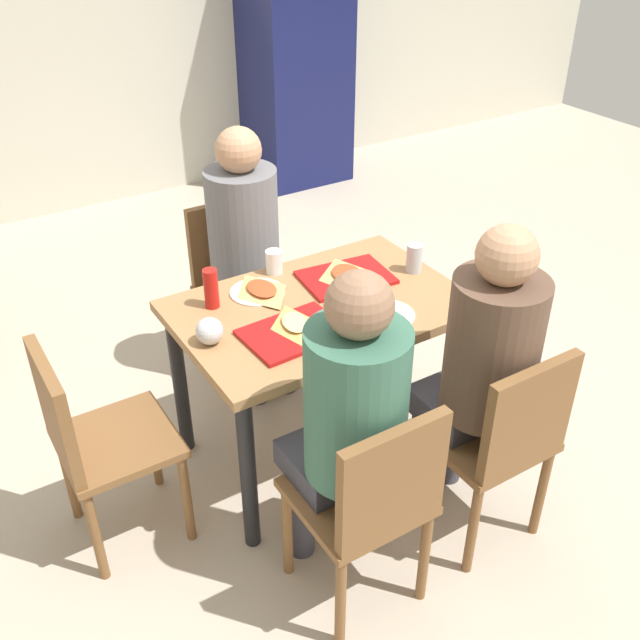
{
  "coord_description": "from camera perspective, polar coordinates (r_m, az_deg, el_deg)",
  "views": [
    {
      "loc": [
        -1.27,
        -2.04,
        2.21
      ],
      "look_at": [
        0.0,
        0.0,
        0.67
      ],
      "focal_mm": 40.64,
      "sensor_mm": 36.0,
      "label": 1
    }
  ],
  "objects": [
    {
      "name": "foil_bundle",
      "position": [
        2.59,
        -8.69,
        -0.86
      ],
      "size": [
        0.1,
        0.1,
        0.1
      ],
      "primitive_type": "sphere",
      "color": "silver",
      "rests_on": "main_table"
    },
    {
      "name": "soda_can",
      "position": [
        3.04,
        7.43,
        4.85
      ],
      "size": [
        0.07,
        0.07,
        0.12
      ],
      "primitive_type": "cylinder",
      "color": "#B7BCC6",
      "rests_on": "main_table"
    },
    {
      "name": "chair_far_side",
      "position": [
        3.51,
        -6.55,
        3.38
      ],
      "size": [
        0.4,
        0.4,
        0.85
      ],
      "color": "brown",
      "rests_on": "ground_plane"
    },
    {
      "name": "chair_near_right",
      "position": [
        2.64,
        14.13,
        -8.85
      ],
      "size": [
        0.4,
        0.4,
        0.85
      ],
      "color": "brown",
      "rests_on": "ground_plane"
    },
    {
      "name": "plastic_cup_b",
      "position": [
        2.58,
        4.25,
        -0.72
      ],
      "size": [
        0.07,
        0.07,
        0.1
      ],
      "primitive_type": "cylinder",
      "color": "white",
      "rests_on": "main_table"
    },
    {
      "name": "chair_near_left",
      "position": [
        2.35,
        4.11,
        -13.88
      ],
      "size": [
        0.4,
        0.4,
        0.85
      ],
      "color": "brown",
      "rests_on": "ground_plane"
    },
    {
      "name": "tray_red_near",
      "position": [
        2.63,
        -2.1,
        -1.0
      ],
      "size": [
        0.37,
        0.28,
        0.02
      ],
      "primitive_type": "cube",
      "rotation": [
        0.0,
        0.0,
        0.05
      ],
      "color": "#B21414",
      "rests_on": "main_table"
    },
    {
      "name": "tray_red_far",
      "position": [
        2.98,
        2.05,
        3.38
      ],
      "size": [
        0.39,
        0.3,
        0.02
      ],
      "primitive_type": "cube",
      "rotation": [
        0.0,
        0.0,
        -0.11
      ],
      "color": "#B21414",
      "rests_on": "main_table"
    },
    {
      "name": "plastic_cup_a",
      "position": [
        3.02,
        -3.64,
        4.59
      ],
      "size": [
        0.07,
        0.07,
        0.1
      ],
      "primitive_type": "cylinder",
      "color": "white",
      "rests_on": "main_table"
    },
    {
      "name": "pizza_slice_c",
      "position": [
        2.89,
        -4.6,
        2.39
      ],
      "size": [
        0.16,
        0.23,
        0.02
      ],
      "color": "#DBAD60",
      "rests_on": "paper_plate_center"
    },
    {
      "name": "chair_left_end",
      "position": [
        2.68,
        -17.55,
        -8.75
      ],
      "size": [
        0.4,
        0.4,
        0.85
      ],
      "color": "brown",
      "rests_on": "ground_plane"
    },
    {
      "name": "paper_plate_center",
      "position": [
        2.9,
        -4.96,
        2.21
      ],
      "size": [
        0.22,
        0.22,
        0.01
      ],
      "primitive_type": "cylinder",
      "color": "white",
      "rests_on": "main_table"
    },
    {
      "name": "main_table",
      "position": [
        2.87,
        -0.0,
        -0.54
      ],
      "size": [
        1.11,
        0.74,
        0.74
      ],
      "color": "#9E7247",
      "rests_on": "ground_plane"
    },
    {
      "name": "condiment_bottle",
      "position": [
        2.79,
        -8.57,
        2.47
      ],
      "size": [
        0.06,
        0.06,
        0.16
      ],
      "primitive_type": "cylinder",
      "color": "red",
      "rests_on": "main_table"
    },
    {
      "name": "person_far_side",
      "position": [
        3.29,
        -5.72,
        6.12
      ],
      "size": [
        0.32,
        0.42,
        1.26
      ],
      "color": "#383842",
      "rests_on": "ground_plane"
    },
    {
      "name": "ground_plane",
      "position": [
        3.27,
        -0.0,
        -10.04
      ],
      "size": [
        10.0,
        10.0,
        0.02
      ],
      "primitive_type": "cube",
      "color": "#B7A893"
    },
    {
      "name": "person_in_red",
      "position": [
        2.27,
        2.28,
        -7.42
      ],
      "size": [
        0.32,
        0.42,
        1.26
      ],
      "color": "#383842",
      "rests_on": "ground_plane"
    },
    {
      "name": "paper_plate_near_edge",
      "position": [
        2.75,
        5.21,
        0.41
      ],
      "size": [
        0.22,
        0.22,
        0.01
      ],
      "primitive_type": "cylinder",
      "color": "white",
      "rests_on": "main_table"
    },
    {
      "name": "pizza_slice_a",
      "position": [
        2.65,
        -2.01,
        -0.28
      ],
      "size": [
        0.18,
        0.24,
        0.02
      ],
      "color": "tan",
      "rests_on": "tray_red_near"
    },
    {
      "name": "back_wall",
      "position": [
        5.45,
        -19.64,
        22.45
      ],
      "size": [
        10.0,
        0.1,
        2.8
      ],
      "primitive_type": "cube",
      "color": "beige",
      "rests_on": "ground_plane"
    },
    {
      "name": "pizza_slice_b",
      "position": [
        2.97,
        2.14,
        3.6
      ],
      "size": [
        0.23,
        0.27,
        0.02
      ],
      "color": "#DBAD60",
      "rests_on": "tray_red_far"
    },
    {
      "name": "person_in_brown_jacket",
      "position": [
        2.56,
        12.7,
        -3.0
      ],
      "size": [
        0.32,
        0.42,
        1.26
      ],
      "color": "#383842",
      "rests_on": "ground_plane"
    },
    {
      "name": "drink_fridge",
      "position": [
        5.79,
        -1.96,
        20.09
      ],
      "size": [
        0.7,
        0.6,
        1.9
      ],
      "primitive_type": "cube",
      "color": "#14194C",
      "rests_on": "ground_plane"
    }
  ]
}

